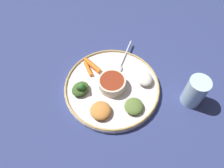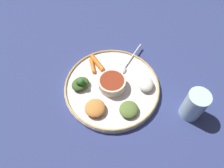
{
  "view_description": "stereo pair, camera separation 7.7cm",
  "coord_description": "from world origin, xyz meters",
  "px_view_note": "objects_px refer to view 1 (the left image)",
  "views": [
    {
      "loc": [
        -0.35,
        -0.22,
        0.68
      ],
      "look_at": [
        0.0,
        0.0,
        0.03
      ],
      "focal_mm": 34.04,
      "sensor_mm": 36.0,
      "label": 1
    },
    {
      "loc": [
        -0.3,
        -0.28,
        0.68
      ],
      "look_at": [
        0.0,
        0.0,
        0.03
      ],
      "focal_mm": 34.04,
      "sensor_mm": 36.0,
      "label": 2
    }
  ],
  "objects_px": {
    "carrot_near_spoon": "(92,65)",
    "drinking_glass": "(194,93)",
    "center_bowl": "(112,83)",
    "greens_pile": "(81,88)",
    "carrot_outer": "(88,68)",
    "spoon": "(123,61)"
  },
  "relations": [
    {
      "from": "carrot_outer",
      "to": "drinking_glass",
      "type": "relative_size",
      "value": 0.62
    },
    {
      "from": "center_bowl",
      "to": "carrot_near_spoon",
      "type": "relative_size",
      "value": 1.04
    },
    {
      "from": "carrot_near_spoon",
      "to": "drinking_glass",
      "type": "distance_m",
      "value": 0.39
    },
    {
      "from": "greens_pile",
      "to": "drinking_glass",
      "type": "distance_m",
      "value": 0.4
    },
    {
      "from": "greens_pile",
      "to": "drinking_glass",
      "type": "xyz_separation_m",
      "value": [
        0.19,
        -0.35,
        0.01
      ]
    },
    {
      "from": "center_bowl",
      "to": "carrot_near_spoon",
      "type": "height_order",
      "value": "center_bowl"
    },
    {
      "from": "center_bowl",
      "to": "drinking_glass",
      "type": "bearing_deg",
      "value": -67.34
    },
    {
      "from": "spoon",
      "to": "greens_pile",
      "type": "height_order",
      "value": "greens_pile"
    },
    {
      "from": "greens_pile",
      "to": "carrot_near_spoon",
      "type": "relative_size",
      "value": 0.77
    },
    {
      "from": "center_bowl",
      "to": "carrot_outer",
      "type": "xyz_separation_m",
      "value": [
        0.02,
        0.12,
        -0.01
      ]
    },
    {
      "from": "center_bowl",
      "to": "greens_pile",
      "type": "bearing_deg",
      "value": 132.65
    },
    {
      "from": "greens_pile",
      "to": "carrot_outer",
      "type": "xyz_separation_m",
      "value": [
        0.1,
        0.04,
        -0.01
      ]
    },
    {
      "from": "spoon",
      "to": "greens_pile",
      "type": "distance_m",
      "value": 0.21
    },
    {
      "from": "spoon",
      "to": "greens_pile",
      "type": "relative_size",
      "value": 2.37
    },
    {
      "from": "center_bowl",
      "to": "carrot_outer",
      "type": "distance_m",
      "value": 0.12
    },
    {
      "from": "drinking_glass",
      "to": "carrot_outer",
      "type": "bearing_deg",
      "value": 103.47
    },
    {
      "from": "center_bowl",
      "to": "greens_pile",
      "type": "distance_m",
      "value": 0.11
    },
    {
      "from": "center_bowl",
      "to": "carrot_outer",
      "type": "bearing_deg",
      "value": 81.56
    },
    {
      "from": "center_bowl",
      "to": "carrot_outer",
      "type": "relative_size",
      "value": 1.35
    },
    {
      "from": "spoon",
      "to": "greens_pile",
      "type": "bearing_deg",
      "value": 163.47
    },
    {
      "from": "greens_pile",
      "to": "carrot_outer",
      "type": "relative_size",
      "value": 0.99
    },
    {
      "from": "carrot_near_spoon",
      "to": "drinking_glass",
      "type": "xyz_separation_m",
      "value": [
        0.07,
        -0.38,
        0.02
      ]
    }
  ]
}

